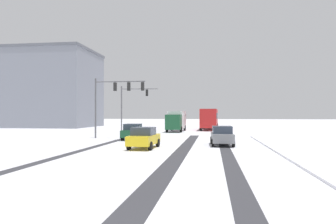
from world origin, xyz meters
name	(u,v)px	position (x,y,z in m)	size (l,w,h in m)	color
wheel_track_left_lane	(78,151)	(-5.49, 15.92, 0.00)	(0.70, 35.02, 0.01)	#38383D
wheel_track_right_lane	(227,154)	(4.82, 15.92, 0.00)	(0.81, 35.02, 0.01)	#38383D
wheel_track_center	(180,153)	(1.73, 15.92, 0.00)	(1.02, 35.02, 0.01)	#38383D
sidewalk_kerb_right	(320,158)	(10.13, 14.33, 0.06)	(4.00, 35.02, 0.12)	white
traffic_signal_far_left	(131,101)	(-7.36, 37.95, 4.37)	(5.18, 0.63, 6.50)	#56565B
traffic_signal_near_left	(115,94)	(-6.52, 27.81, 4.78)	(5.61, 0.44, 6.50)	#56565B
car_dark_green_lead	(133,132)	(-4.18, 26.37, 0.82)	(1.94, 4.15, 1.62)	#194C2D
car_grey_second	(222,136)	(4.65, 21.61, 0.82)	(1.97, 4.17, 1.62)	slate
car_yellow_cab_third	(144,138)	(-1.34, 18.49, 0.82)	(1.98, 4.17, 1.62)	yellow
bus_oncoming	(210,118)	(3.36, 47.93, 1.99)	(2.95, 11.08, 3.38)	#B21E1E
box_truck_delivery	(176,120)	(-1.51, 41.92, 1.63)	(2.42, 7.45, 3.02)	#194C2D
office_building_far_left_block	(30,89)	(-33.11, 55.14, 7.66)	(26.81, 14.60, 15.30)	gray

